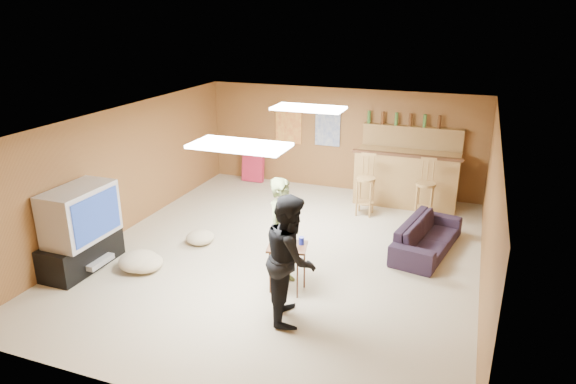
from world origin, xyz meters
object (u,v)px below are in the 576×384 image
(person_black, at_px, (291,258))
(tv_body, at_px, (80,214))
(sofa, at_px, (427,236))
(person_olive, at_px, (283,232))
(bar_counter, at_px, (406,179))
(tray_table, at_px, (287,268))

(person_black, bearing_deg, tv_body, 69.18)
(sofa, bearing_deg, person_olive, 145.11)
(tv_body, height_order, bar_counter, tv_body)
(bar_counter, relative_size, tray_table, 2.90)
(person_olive, bearing_deg, tv_body, 119.08)
(bar_counter, distance_m, person_black, 4.66)
(bar_counter, relative_size, person_black, 1.21)
(bar_counter, height_order, person_olive, person_olive)
(person_olive, height_order, tray_table, person_olive)
(bar_counter, xyz_separation_m, tray_table, (-1.05, -4.00, -0.21))
(bar_counter, xyz_separation_m, person_black, (-0.78, -4.58, 0.28))
(tv_body, relative_size, tray_table, 1.60)
(sofa, distance_m, tray_table, 2.60)
(person_olive, bearing_deg, sofa, -28.82)
(person_olive, relative_size, tray_table, 2.32)
(tray_table, bearing_deg, bar_counter, 75.32)
(tray_table, bearing_deg, person_black, -65.78)
(person_olive, distance_m, person_black, 0.87)
(tv_body, bearing_deg, sofa, 26.75)
(person_black, bearing_deg, sofa, -47.90)
(tray_table, bearing_deg, sofa, 49.18)
(person_black, distance_m, tray_table, 0.81)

